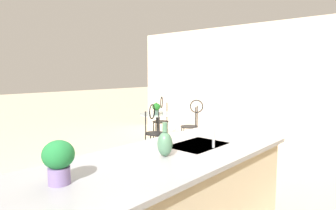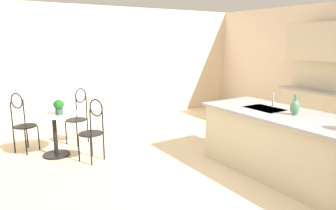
{
  "view_description": "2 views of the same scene",
  "coord_description": "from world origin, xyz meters",
  "px_view_note": "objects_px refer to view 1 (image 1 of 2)",
  "views": [
    {
      "loc": [
        2.02,
        2.49,
        1.63
      ],
      "look_at": [
        -1.13,
        -0.33,
        1.14
      ],
      "focal_mm": 31.2,
      "sensor_mm": 36.0,
      "label": 1
    },
    {
      "loc": [
        2.87,
        -2.86,
        1.94
      ],
      "look_at": [
        -0.58,
        -0.67,
        1.09
      ],
      "focal_mm": 33.45,
      "sensor_mm": 36.0,
      "label": 2
    }
  ],
  "objects_px": {
    "potted_plant_on_table": "(156,108)",
    "vase_on_counter": "(165,143)",
    "chair_toward_desk": "(192,121)",
    "potted_plant_counter_far": "(59,159)",
    "chair_near_window": "(161,117)",
    "bistro_table": "(158,127)",
    "chair_by_island": "(154,128)"
  },
  "relations": [
    {
      "from": "chair_by_island",
      "to": "chair_toward_desk",
      "type": "bearing_deg",
      "value": 175.45
    },
    {
      "from": "bistro_table",
      "to": "chair_near_window",
      "type": "xyz_separation_m",
      "value": [
        -0.53,
        -0.42,
        0.13
      ]
    },
    {
      "from": "chair_toward_desk",
      "to": "potted_plant_counter_far",
      "type": "distance_m",
      "value": 4.54
    },
    {
      "from": "chair_toward_desk",
      "to": "potted_plant_counter_far",
      "type": "height_order",
      "value": "potted_plant_counter_far"
    },
    {
      "from": "potted_plant_counter_far",
      "to": "chair_toward_desk",
      "type": "bearing_deg",
      "value": -153.65
    },
    {
      "from": "chair_toward_desk",
      "to": "potted_plant_on_table",
      "type": "height_order",
      "value": "chair_toward_desk"
    },
    {
      "from": "vase_on_counter",
      "to": "potted_plant_on_table",
      "type": "bearing_deg",
      "value": -134.73
    },
    {
      "from": "potted_plant_on_table",
      "to": "vase_on_counter",
      "type": "distance_m",
      "value": 3.62
    },
    {
      "from": "chair_toward_desk",
      "to": "potted_plant_on_table",
      "type": "distance_m",
      "value": 0.83
    },
    {
      "from": "chair_by_island",
      "to": "potted_plant_on_table",
      "type": "height_order",
      "value": "chair_by_island"
    },
    {
      "from": "bistro_table",
      "to": "chair_by_island",
      "type": "bearing_deg",
      "value": 37.55
    },
    {
      "from": "chair_near_window",
      "to": "bistro_table",
      "type": "bearing_deg",
      "value": 38.19
    },
    {
      "from": "bistro_table",
      "to": "chair_near_window",
      "type": "distance_m",
      "value": 0.69
    },
    {
      "from": "bistro_table",
      "to": "potted_plant_on_table",
      "type": "distance_m",
      "value": 0.45
    },
    {
      "from": "chair_near_window",
      "to": "chair_toward_desk",
      "type": "distance_m",
      "value": 0.96
    },
    {
      "from": "chair_near_window",
      "to": "chair_toward_desk",
      "type": "xyz_separation_m",
      "value": [
        0.06,
        0.96,
        0.0
      ]
    },
    {
      "from": "chair_toward_desk",
      "to": "potted_plant_on_table",
      "type": "relative_size",
      "value": 4.32
    },
    {
      "from": "bistro_table",
      "to": "potted_plant_counter_far",
      "type": "bearing_deg",
      "value": 35.52
    },
    {
      "from": "chair_toward_desk",
      "to": "potted_plant_on_table",
      "type": "xyz_separation_m",
      "value": [
        0.6,
        -0.48,
        0.31
      ]
    },
    {
      "from": "bistro_table",
      "to": "chair_toward_desk",
      "type": "height_order",
      "value": "chair_toward_desk"
    },
    {
      "from": "chair_toward_desk",
      "to": "vase_on_counter",
      "type": "height_order",
      "value": "vase_on_counter"
    },
    {
      "from": "chair_by_island",
      "to": "potted_plant_counter_far",
      "type": "distance_m",
      "value": 3.67
    },
    {
      "from": "potted_plant_counter_far",
      "to": "vase_on_counter",
      "type": "distance_m",
      "value": 0.91
    },
    {
      "from": "chair_toward_desk",
      "to": "chair_by_island",
      "type": "bearing_deg",
      "value": -4.55
    },
    {
      "from": "chair_by_island",
      "to": "potted_plant_counter_far",
      "type": "xyz_separation_m",
      "value": [
        2.97,
        2.09,
        0.51
      ]
    },
    {
      "from": "chair_toward_desk",
      "to": "vase_on_counter",
      "type": "xyz_separation_m",
      "value": [
        3.14,
        2.09,
        0.46
      ]
    },
    {
      "from": "chair_near_window",
      "to": "chair_by_island",
      "type": "xyz_separation_m",
      "value": [
        1.13,
        0.88,
        0.0
      ]
    },
    {
      "from": "potted_plant_on_table",
      "to": "bistro_table",
      "type": "bearing_deg",
      "value": -152.48
    },
    {
      "from": "potted_plant_on_table",
      "to": "potted_plant_counter_far",
      "type": "bearing_deg",
      "value": 35.78
    },
    {
      "from": "bistro_table",
      "to": "potted_plant_counter_far",
      "type": "relative_size",
      "value": 2.83
    },
    {
      "from": "chair_toward_desk",
      "to": "vase_on_counter",
      "type": "bearing_deg",
      "value": 33.61
    },
    {
      "from": "potted_plant_counter_far",
      "to": "vase_on_counter",
      "type": "xyz_separation_m",
      "value": [
        -0.9,
        0.09,
        -0.05
      ]
    }
  ]
}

